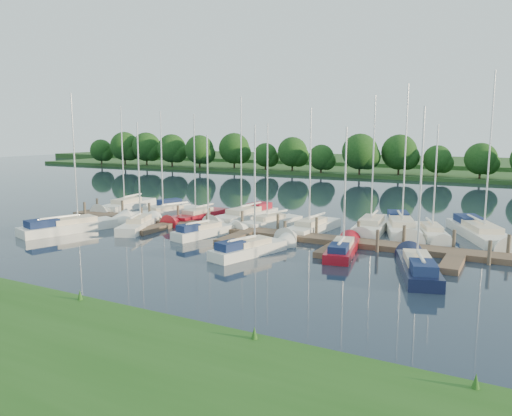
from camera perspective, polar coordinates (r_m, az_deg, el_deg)
The scene contains 23 objects.
ground at distance 34.93m, azimuth -6.80°, elevation -5.31°, with size 260.00×260.00×0.00m, color #192332.
dock at distance 40.91m, azimuth -0.90°, elevation -2.86°, with size 40.00×6.00×0.40m.
mooring_pilings at distance 41.80m, azimuth -0.14°, elevation -2.05°, with size 38.24×2.84×2.00m.
far_shore at distance 104.79m, azimuth 17.58°, elevation 3.95°, with size 180.00×30.00×0.60m, color #22481B.
distant_hill at distance 129.35m, azimuth 19.71°, elevation 4.88°, with size 220.00×40.00×1.40m, color #2E5023.
treeline at distance 92.21m, azimuth 15.45°, elevation 5.75°, with size 147.30×9.36×8.32m.
sailboat_n_0 at distance 56.21m, azimuth -14.62°, elevation 0.15°, with size 3.02×9.06×11.47m.
motorboat at distance 54.33m, azimuth -10.02°, elevation 0.06°, with size 2.98×5.20×1.50m.
sailboat_n_2 at distance 50.75m, azimuth -10.35°, elevation -0.63°, with size 4.25×8.44×10.69m.
sailboat_n_3 at distance 48.15m, azimuth -6.73°, elevation -1.05°, with size 2.30×8.17×10.42m.
sailboat_n_4 at distance 47.64m, azimuth -1.34°, elevation -1.02°, with size 3.04×9.50×12.02m.
sailboat_n_5 at distance 44.34m, azimuth 1.53°, elevation -1.84°, with size 3.58×7.38×9.54m.
sailboat_n_6 at distance 42.22m, azimuth 6.26°, elevation -2.44°, with size 2.59×8.44×10.75m.
sailboat_n_7 at distance 43.63m, azimuth 13.04°, elevation -2.25°, with size 3.00×9.34×11.80m.
sailboat_n_8 at distance 43.87m, azimuth 16.26°, elevation -2.25°, with size 4.96×10.05×12.70m.
sailboat_n_9 at distance 42.70m, azimuth 19.43°, elevation -2.78°, with size 3.79×7.22×9.32m.
sailboat_n_10 at distance 43.57m, azimuth 24.36°, elevation -2.76°, with size 6.13×10.49×13.48m.
sailboat_s_0 at distance 45.33m, azimuth -20.19°, elevation -2.09°, with size 4.53×9.47×12.00m.
sailboat_s_1 at distance 44.50m, azimuth -13.16°, elevation -2.03°, with size 3.98×7.32×9.66m.
sailboat_s_2 at distance 40.67m, azimuth -5.87°, elevation -2.79°, with size 2.88×6.57×8.55m.
sailboat_s_3 at distance 34.56m, azimuth -0.62°, elevation -4.83°, with size 3.32×7.20×9.29m.
sailboat_s_4 at distance 35.31m, azimuth 9.87°, elevation -4.70°, with size 2.75×7.20×9.10m.
sailboat_s_5 at distance 31.46m, azimuth 17.98°, elevation -6.64°, with size 3.91×8.02×10.35m.
Camera 1 is at (19.62, -27.61, 8.51)m, focal length 35.00 mm.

